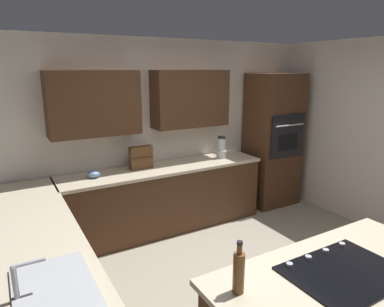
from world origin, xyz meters
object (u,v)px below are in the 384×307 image
(wall_oven, at_px, (273,140))
(cooktop, at_px, (345,272))
(oil_bottle, at_px, (239,271))
(sink_unit, at_px, (53,288))
(mixing_bowl, at_px, (93,174))
(spice_rack, at_px, (141,158))
(blender, at_px, (222,149))

(wall_oven, relative_size, cooktop, 2.79)
(oil_bottle, bearing_deg, cooktop, 165.02)
(cooktop, bearing_deg, oil_bottle, -14.98)
(sink_unit, relative_size, oil_bottle, 2.10)
(cooktop, distance_m, mixing_bowl, 2.98)
(spice_rack, bearing_deg, cooktop, 94.97)
(wall_oven, relative_size, mixing_bowl, 12.97)
(oil_bottle, bearing_deg, sink_unit, -30.72)
(cooktop, height_order, mixing_bowl, mixing_bowl)
(wall_oven, height_order, mixing_bowl, wall_oven)
(cooktop, bearing_deg, wall_oven, -125.29)
(sink_unit, bearing_deg, spice_rack, -123.68)
(sink_unit, bearing_deg, blender, -142.18)
(blender, xyz_separation_m, spice_rack, (1.25, -0.06, 0.01))
(cooktop, height_order, spice_rack, spice_rack)
(wall_oven, distance_m, blender, 1.00)
(sink_unit, xyz_separation_m, spice_rack, (-1.43, -2.14, 0.13))
(wall_oven, relative_size, blender, 6.57)
(cooktop, distance_m, spice_rack, 2.92)
(wall_oven, bearing_deg, spice_rack, -2.14)
(sink_unit, relative_size, blender, 2.17)
(wall_oven, xyz_separation_m, spice_rack, (2.25, -0.08, -0.01))
(mixing_bowl, bearing_deg, oil_bottle, 93.86)
(spice_rack, relative_size, oil_bottle, 0.92)
(wall_oven, relative_size, oil_bottle, 6.37)
(wall_oven, xyz_separation_m, cooktop, (2.00, 2.82, -0.16))
(oil_bottle, bearing_deg, spice_rack, -99.85)
(wall_oven, distance_m, spice_rack, 2.25)
(mixing_bowl, height_order, spice_rack, spice_rack)
(wall_oven, height_order, oil_bottle, wall_oven)
(mixing_bowl, bearing_deg, cooktop, 107.62)
(spice_rack, bearing_deg, blender, 177.06)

